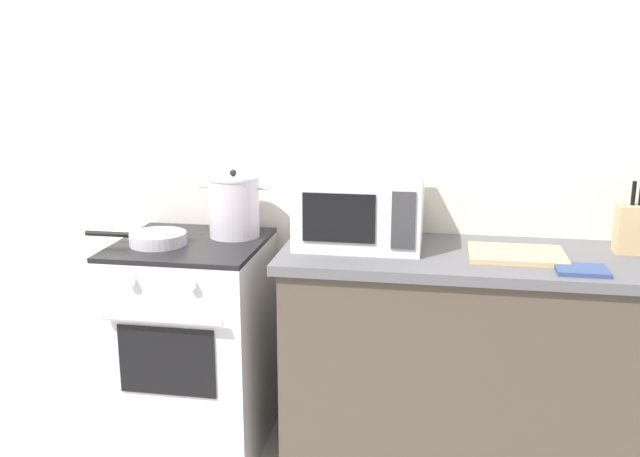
% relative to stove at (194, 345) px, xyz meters
% --- Properties ---
extents(back_wall, '(4.40, 0.10, 2.50)m').
position_rel_stove_xyz_m(back_wall, '(0.65, 0.37, 0.79)').
color(back_wall, silver).
rests_on(back_wall, ground_plane).
extents(lower_cabinet_right, '(1.64, 0.56, 0.88)m').
position_rel_stove_xyz_m(lower_cabinet_right, '(1.25, 0.02, -0.02)').
color(lower_cabinet_right, '#4C4238').
rests_on(lower_cabinet_right, ground_plane).
extents(countertop_right, '(1.70, 0.60, 0.04)m').
position_rel_stove_xyz_m(countertop_right, '(1.25, 0.02, 0.44)').
color(countertop_right, '#59595E').
rests_on(countertop_right, lower_cabinet_right).
extents(stove, '(0.60, 0.64, 0.92)m').
position_rel_stove_xyz_m(stove, '(0.00, 0.00, 0.00)').
color(stove, silver).
rests_on(stove, ground_plane).
extents(stock_pot, '(0.30, 0.22, 0.29)m').
position_rel_stove_xyz_m(stock_pot, '(0.16, 0.12, 0.59)').
color(stock_pot, silver).
rests_on(stock_pot, stove).
extents(frying_pan, '(0.43, 0.23, 0.05)m').
position_rel_stove_xyz_m(frying_pan, '(-0.12, -0.06, 0.48)').
color(frying_pan, silver).
rests_on(frying_pan, stove).
extents(microwave, '(0.50, 0.37, 0.30)m').
position_rel_stove_xyz_m(microwave, '(0.70, 0.08, 0.61)').
color(microwave, white).
rests_on(microwave, countertop_right).
extents(cutting_board, '(0.36, 0.26, 0.02)m').
position_rel_stove_xyz_m(cutting_board, '(1.32, 0.00, 0.47)').
color(cutting_board, tan).
rests_on(cutting_board, countertop_right).
extents(knife_block, '(0.13, 0.10, 0.28)m').
position_rel_stove_xyz_m(knife_block, '(1.76, 0.14, 0.56)').
color(knife_block, tan).
rests_on(knife_block, countertop_right).
extents(oven_mitt, '(0.18, 0.14, 0.02)m').
position_rel_stove_xyz_m(oven_mitt, '(1.53, -0.16, 0.47)').
color(oven_mitt, '#33477A').
rests_on(oven_mitt, countertop_right).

